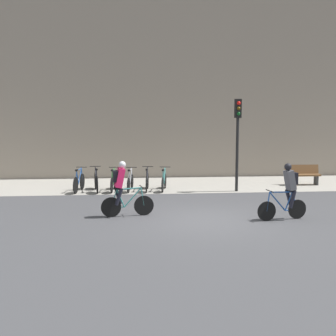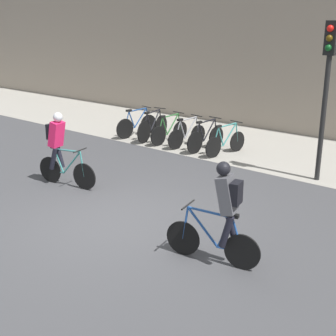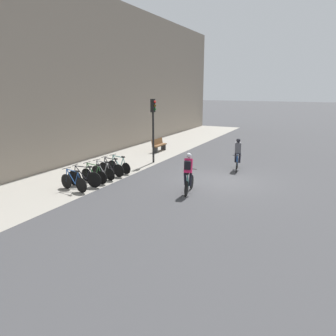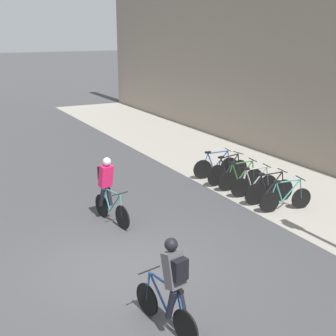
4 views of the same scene
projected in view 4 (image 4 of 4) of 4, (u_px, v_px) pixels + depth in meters
name	position (u px, v px, depth m)	size (l,w,h in m)	color
ground	(122.00, 268.00, 10.05)	(200.00, 200.00, 0.00)	#3D3D3F
cyclist_pink	(107.00, 187.00, 12.27)	(1.66, 0.54, 1.76)	black
cyclist_grey	(172.00, 283.00, 7.63)	(1.62, 0.55, 1.74)	black
parked_bike_0	(216.00, 166.00, 16.06)	(0.46, 1.66, 0.97)	black
parked_bike_1	(228.00, 171.00, 15.47)	(0.46, 1.74, 0.99)	black
parked_bike_2	(241.00, 178.00, 14.89)	(0.46, 1.61, 0.95)	black
parked_bike_3	(254.00, 184.00, 14.30)	(0.46, 1.56, 0.94)	black
parked_bike_4	(269.00, 190.00, 13.70)	(0.46, 1.64, 0.96)	black
parked_bike_5	(285.00, 198.00, 13.12)	(0.47, 1.61, 0.94)	black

